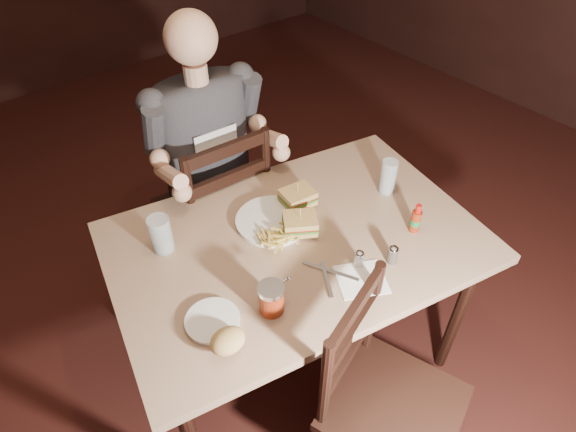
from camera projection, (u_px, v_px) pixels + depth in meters
room_shell at (312, 93)px, 1.31m from camera, size 7.00×7.00×7.00m
main_table at (296, 252)px, 1.83m from camera, size 1.49×1.14×0.77m
chair_far at (213, 209)px, 2.33m from camera, size 0.48×0.52×0.98m
chair_near at (395, 407)px, 1.63m from camera, size 0.55×0.57×0.91m
diner at (207, 128)px, 1.98m from camera, size 0.56×0.45×0.93m
dinner_plate at (272, 221)px, 1.84m from camera, size 0.32×0.32×0.02m
sandwich_left at (300, 219)px, 1.76m from camera, size 0.16×0.15×0.10m
sandwich_right at (298, 193)px, 1.87m from camera, size 0.14×0.12×0.10m
fries_pile at (280, 235)px, 1.75m from camera, size 0.24×0.19×0.04m
ketchup_dollop at (308, 211)px, 1.87m from camera, size 0.05×0.05×0.01m
glass_left at (161, 234)px, 1.70m from camera, size 0.09×0.09×0.14m
glass_right at (388, 177)px, 1.94m from camera, size 0.08×0.08×0.15m
hot_sauce at (416, 218)px, 1.78m from camera, size 0.05×0.05×0.12m
salt_shaker at (359, 259)px, 1.67m from camera, size 0.04×0.04×0.06m
pepper_shaker at (393, 255)px, 1.68m from camera, size 0.04×0.04×0.07m
syrup_dispenser at (271, 299)px, 1.51m from camera, size 0.10×0.10×0.11m
napkin at (361, 279)px, 1.64m from camera, size 0.22×0.21×0.00m
knife at (331, 271)px, 1.66m from camera, size 0.10×0.19×0.00m
fork at (327, 279)px, 1.63m from camera, size 0.09×0.15×0.01m
side_plate at (213, 322)px, 1.50m from camera, size 0.20×0.20×0.01m
bread_roll at (228, 341)px, 1.41m from camera, size 0.12×0.11×0.06m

